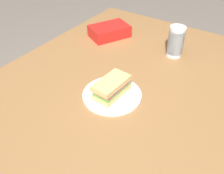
{
  "coord_description": "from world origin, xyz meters",
  "views": [
    {
      "loc": [
        0.74,
        0.49,
        1.46
      ],
      "look_at": [
        0.04,
        0.02,
        0.79
      ],
      "focal_mm": 40.12,
      "sensor_mm": 36.0,
      "label": 1
    }
  ],
  "objects_px": {
    "dining_table": "(114,102)",
    "paper_plate": "(112,95)",
    "sandwich": "(112,87)",
    "plastic_cup_stack": "(176,41)",
    "chip_bag": "(109,31)"
  },
  "relations": [
    {
      "from": "paper_plate",
      "to": "sandwich",
      "type": "height_order",
      "value": "sandwich"
    },
    {
      "from": "dining_table",
      "to": "chip_bag",
      "type": "bearing_deg",
      "value": -143.15
    },
    {
      "from": "dining_table",
      "to": "sandwich",
      "type": "bearing_deg",
      "value": 20.34
    },
    {
      "from": "sandwich",
      "to": "paper_plate",
      "type": "bearing_deg",
      "value": -157.35
    },
    {
      "from": "chip_bag",
      "to": "plastic_cup_stack",
      "type": "bearing_deg",
      "value": 119.1
    },
    {
      "from": "sandwich",
      "to": "chip_bag",
      "type": "bearing_deg",
      "value": -144.54
    },
    {
      "from": "dining_table",
      "to": "paper_plate",
      "type": "bearing_deg",
      "value": 20.12
    },
    {
      "from": "plastic_cup_stack",
      "to": "paper_plate",
      "type": "bearing_deg",
      "value": -10.33
    },
    {
      "from": "dining_table",
      "to": "paper_plate",
      "type": "distance_m",
      "value": 0.09
    },
    {
      "from": "chip_bag",
      "to": "plastic_cup_stack",
      "type": "relative_size",
      "value": 1.38
    },
    {
      "from": "dining_table",
      "to": "paper_plate",
      "type": "height_order",
      "value": "paper_plate"
    },
    {
      "from": "paper_plate",
      "to": "plastic_cup_stack",
      "type": "relative_size",
      "value": 1.56
    },
    {
      "from": "paper_plate",
      "to": "chip_bag",
      "type": "height_order",
      "value": "chip_bag"
    },
    {
      "from": "dining_table",
      "to": "sandwich",
      "type": "distance_m",
      "value": 0.14
    },
    {
      "from": "sandwich",
      "to": "plastic_cup_stack",
      "type": "height_order",
      "value": "plastic_cup_stack"
    }
  ]
}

